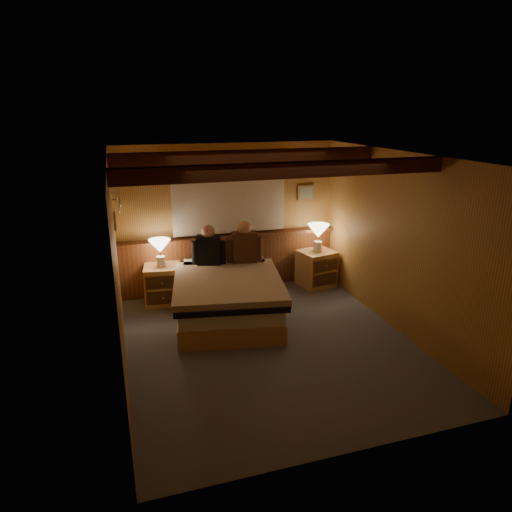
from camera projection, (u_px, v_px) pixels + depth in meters
name	position (u px, v px, depth m)	size (l,w,h in m)	color
floor	(269.00, 343.00, 5.94)	(4.20, 4.20, 0.00)	#555B65
ceiling	(271.00, 156.00, 5.20)	(4.20, 4.20, 0.00)	#E09C54
wall_back	(229.00, 218.00, 7.48)	(3.60, 3.60, 0.00)	#C68C47
wall_left	(117.00, 270.00, 5.06)	(4.20, 4.20, 0.00)	#C68C47
wall_right	(398.00, 243.00, 6.08)	(4.20, 4.20, 0.00)	#C68C47
wall_front	(355.00, 332.00, 3.67)	(3.60, 3.60, 0.00)	#C68C47
wainscot	(230.00, 260.00, 7.64)	(3.60, 0.23, 0.94)	brown
curtain_window	(229.00, 199.00, 7.32)	(2.18, 0.09, 1.11)	#472111
ceiling_beams	(267.00, 162.00, 5.37)	(3.60, 1.65, 0.16)	#472111
coat_rail	(118.00, 202.00, 6.37)	(0.05, 0.55, 0.24)	white
framed_print	(306.00, 193.00, 7.73)	(0.30, 0.04, 0.25)	tan
bed	(228.00, 297.00, 6.53)	(1.75, 2.11, 0.65)	tan
nightstand_left	(163.00, 284.00, 7.09)	(0.61, 0.56, 0.61)	tan
nightstand_right	(317.00, 268.00, 7.80)	(0.65, 0.60, 0.61)	tan
lamp_left	(160.00, 248.00, 6.88)	(0.33, 0.33, 0.43)	silver
lamp_right	(318.00, 233.00, 7.58)	(0.36, 0.36, 0.47)	silver
person_left	(209.00, 248.00, 6.91)	(0.51, 0.29, 0.63)	black
person_right	(244.00, 245.00, 7.00)	(0.55, 0.27, 0.67)	#452A1B
duffel_bag	(190.00, 298.00, 6.99)	(0.45, 0.28, 0.32)	black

